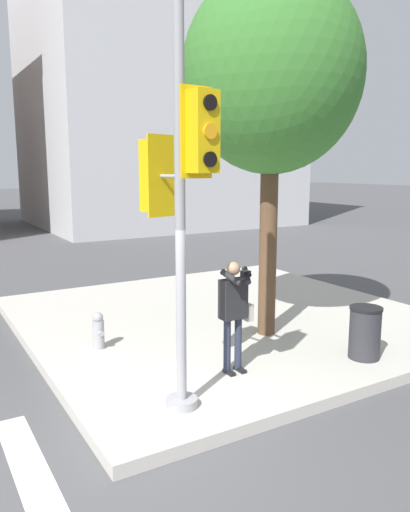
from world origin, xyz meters
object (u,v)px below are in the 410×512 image
fire_hydrant (98,331)px  trash_bin (365,333)px  person_photographer (234,307)px  traffic_signal_pole (178,191)px  street_tree (272,75)px

fire_hydrant → trash_bin: 4.45m
person_photographer → trash_bin: size_ratio=1.98×
person_photographer → trash_bin: bearing=-16.5°
trash_bin → traffic_signal_pole: bearing=179.7°
traffic_signal_pole → person_photographer: size_ratio=3.06×
street_tree → traffic_signal_pole: bearing=-147.2°
fire_hydrant → street_tree: bearing=-15.7°
person_photographer → fire_hydrant: bearing=125.7°
street_tree → trash_bin: (0.61, -1.81, -4.21)m
fire_hydrant → trash_bin: trash_bin is taller
person_photographer → street_tree: bearing=37.5°
street_tree → fire_hydrant: (-2.97, 0.83, -4.32)m
trash_bin → street_tree: bearing=108.7°
traffic_signal_pole → trash_bin: size_ratio=6.07×
person_photographer → fire_hydrant: size_ratio=2.65×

